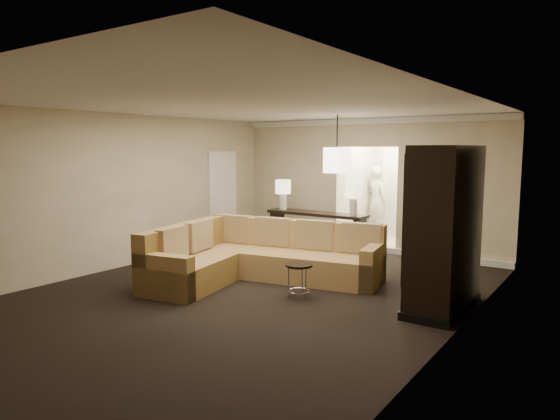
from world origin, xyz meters
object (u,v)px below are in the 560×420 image
Objects in this scene: coffee_table at (185,270)px; drink_table at (299,273)px; armoire at (444,232)px; sectional_sofa at (256,257)px; console_table at (316,228)px; person at (377,198)px.

coffee_table is 2.03m from drink_table.
armoire reaches higher than drink_table.
sectional_sofa is 6.74× the size of drink_table.
console_table is 1.14× the size of person.
console_table reaches higher than drink_table.
armoire is 4.46× the size of drink_table.
drink_table reaches higher than coffee_table.
coffee_table is at bearing 105.01° from person.
sectional_sofa is 1.19m from coffee_table.
armoire is at bearing 19.02° from drink_table.
console_table is 3.25m from drink_table.
drink_table is 5.47m from person.
coffee_table is at bearing -149.37° from sectional_sofa.
sectional_sofa is at bearing 113.92° from person.
coffee_table is at bearing -169.80° from drink_table.
coffee_table is 2.29× the size of drink_table.
sectional_sofa is at bearing 159.14° from drink_table.
console_table is at bearing 80.29° from coffee_table.
drink_table is at bearing -31.81° from sectional_sofa.
sectional_sofa is at bearing -175.67° from armoire.
person is at bearing 82.73° from console_table.
armoire is 1.15× the size of person.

